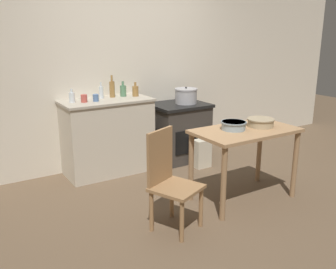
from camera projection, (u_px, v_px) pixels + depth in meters
name	position (u px, v px, depth m)	size (l,w,h in m)	color
ground_plane	(193.00, 200.00, 4.08)	(14.00, 14.00, 0.00)	brown
wall_back	(126.00, 70.00, 5.03)	(8.00, 0.07, 2.55)	beige
counter_cabinet	(108.00, 136.00, 4.77)	(1.12, 0.57, 0.95)	beige
stove	(179.00, 131.00, 5.30)	(0.76, 0.66, 0.80)	#38332D
work_table	(245.00, 141.00, 3.96)	(1.10, 0.63, 0.79)	#A87F56
chair	(169.00, 179.00, 3.42)	(0.53, 0.53, 0.93)	#997047
flour_sack	(202.00, 153.00, 5.02)	(0.22, 0.16, 0.38)	beige
stock_pot	(186.00, 96.00, 5.17)	(0.31, 0.31, 0.23)	#A8A8AD
mixing_bowl_large	(261.00, 122.00, 4.02)	(0.29, 0.29, 0.09)	tan
mixing_bowl_small	(234.00, 125.00, 3.90)	(0.27, 0.27, 0.09)	#93A8B2
bottle_far_left	(72.00, 97.00, 4.45)	(0.07, 0.07, 0.16)	silver
bottle_left	(112.00, 89.00, 4.78)	(0.07, 0.07, 0.28)	olive
bottle_mid_left	(135.00, 91.00, 4.87)	(0.08, 0.08, 0.18)	olive
bottle_center_left	(123.00, 91.00, 4.86)	(0.08, 0.08, 0.20)	#517F5B
bottle_center	(101.00, 92.00, 4.72)	(0.06, 0.06, 0.21)	silver
cup_center_right	(84.00, 98.00, 4.47)	(0.08, 0.08, 0.09)	#B74C42
cup_mid_right	(96.00, 98.00, 4.53)	(0.07, 0.07, 0.09)	#4C6B99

